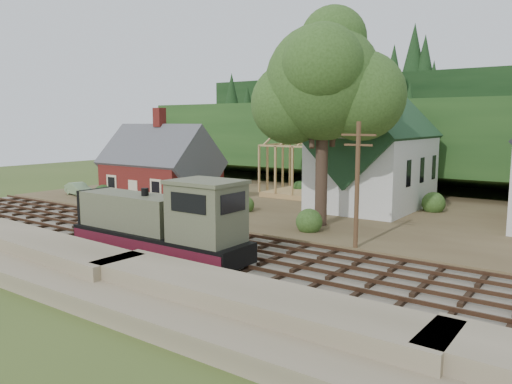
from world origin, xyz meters
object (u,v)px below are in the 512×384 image
Objects in this scene: locomotive at (163,225)px; car_green at (79,189)px; car_blue at (198,203)px; patio_set at (222,190)px.

car_green is (-24.87, 11.75, -1.15)m from locomotive.
patio_set reaches higher than car_blue.
car_green is 1.70× the size of patio_set.
locomotive is at bearing -104.52° from car_green.
car_blue is at bearing -76.93° from car_green.
car_green is at bearing 170.19° from car_blue.
car_green is (-16.35, -0.66, 0.06)m from car_blue.
locomotive is 15.10m from car_blue.
locomotive is 27.53m from car_green.
patio_set is at bearing -77.20° from car_green.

